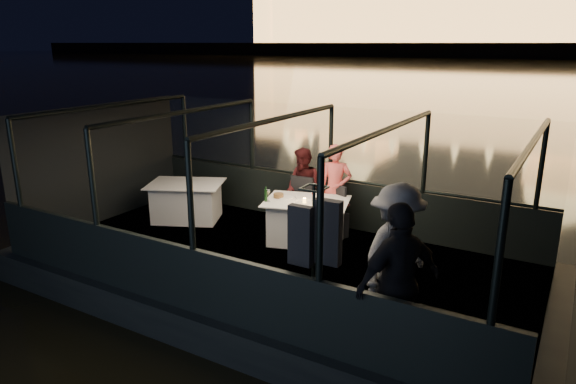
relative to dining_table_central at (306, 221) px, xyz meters
The scene contains 28 objects.
river_water 79.07m from the dining_table_central, 90.05° to the left, with size 500.00×500.00×0.00m, color black.
boat_hull 1.29m from the dining_table_central, 94.13° to the right, with size 8.60×4.40×1.00m, color black.
boat_deck 1.02m from the dining_table_central, 94.13° to the right, with size 8.00×4.00×0.04m, color black.
gunwale_port 1.07m from the dining_table_central, 93.61° to the left, with size 8.00×0.08×0.90m, color black.
gunwale_starboard 2.93m from the dining_table_central, 91.32° to the right, with size 8.00×0.08×0.90m, color black.
cabin_glass_port 1.62m from the dining_table_central, 93.61° to the left, with size 8.00×0.02×1.40m, color #99B2B2, non-canonical shape.
cabin_glass_starboard 3.18m from the dining_table_central, 91.32° to the right, with size 8.00×0.02×1.40m, color #99B2B2, non-canonical shape.
cabin_roof_glass 2.13m from the dining_table_central, 94.13° to the right, with size 8.00×4.00×0.02m, color #99B2B2, non-canonical shape.
end_wall_fore 4.24m from the dining_table_central, 167.08° to the right, with size 0.02×4.00×2.30m, color black, non-canonical shape.
end_wall_aft 4.11m from the dining_table_central, 13.35° to the right, with size 0.02×4.00×2.30m, color black, non-canonical shape.
canopy_ribs 1.21m from the dining_table_central, 94.13° to the right, with size 8.00×4.00×2.30m, color black, non-canonical shape.
dining_table_central is the anchor object (origin of this frame).
dining_table_aft 2.64m from the dining_table_central, behind, with size 1.43×1.04×0.76m, color white.
chair_port_left 0.64m from the dining_table_central, 135.34° to the left, with size 0.46×0.46×0.98m, color black.
chair_port_right 0.54m from the dining_table_central, 57.33° to the left, with size 0.44×0.44×0.93m, color black.
coat_stand 3.00m from the dining_table_central, 60.27° to the right, with size 0.52×0.42×1.88m, color black, non-canonical shape.
person_woman_coral 0.83m from the dining_table_central, 73.79° to the left, with size 0.60×0.40×1.66m, color #EC5C56.
person_man_maroon 0.93m from the dining_table_central, 122.76° to the left, with size 0.73×0.57×1.52m, color #3C1012.
passenger_stripe 2.98m from the dining_table_central, 39.92° to the right, with size 1.19×0.67×1.84m, color silver.
passenger_dark 3.63m from the dining_table_central, 45.58° to the right, with size 1.08×0.45×1.83m, color black.
wine_bottle 0.89m from the dining_table_central, 146.88° to the right, with size 0.06×0.06×0.27m, color #133413.
bread_basket 0.68m from the dining_table_central, behind, with size 0.18×0.18×0.07m, color brown.
amber_candle 0.44m from the dining_table_central, 79.42° to the right, with size 0.06×0.06×0.08m, color #FCB43F.
plate_near 0.60m from the dining_table_central, 63.34° to the right, with size 0.24×0.24×0.01m, color silver.
plate_far 0.57m from the dining_table_central, behind, with size 0.26×0.26×0.02m, color white.
wine_glass_white 0.82m from the dining_table_central, 146.30° to the right, with size 0.07×0.07×0.21m, color white, non-canonical shape.
wine_glass_red 0.49m from the dining_table_central, 21.13° to the left, with size 0.06×0.06×0.17m, color silver, non-canonical shape.
wine_glass_empty 0.61m from the dining_table_central, 89.89° to the right, with size 0.06×0.06×0.17m, color silver, non-canonical shape.
Camera 1 is at (4.11, -6.63, 3.92)m, focal length 32.00 mm.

